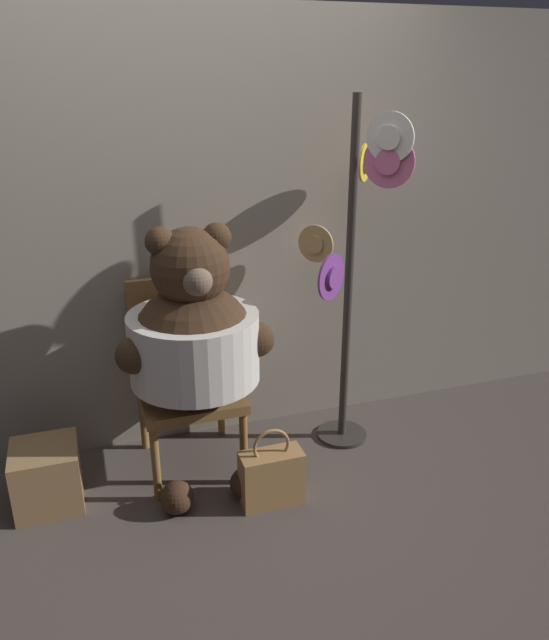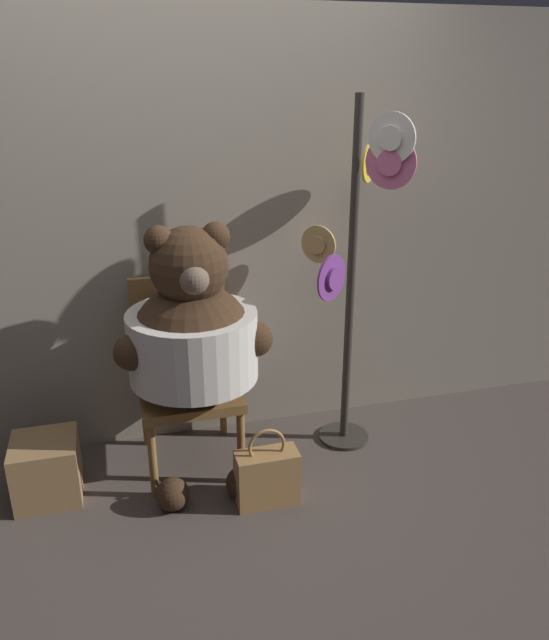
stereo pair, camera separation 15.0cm
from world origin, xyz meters
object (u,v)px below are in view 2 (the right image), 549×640
object	(u,v)px
chair	(185,369)
teddy_bear	(193,338)
handbag_on_ground	(267,476)
hat_display_rack	(355,266)

from	to	relation	value
chair	teddy_bear	world-z (taller)	teddy_bear
handbag_on_ground	teddy_bear	bearing A→B (deg)	129.40
teddy_bear	chair	bearing A→B (deg)	97.94
teddy_bear	handbag_on_ground	xyz separation A→B (m)	(0.27, -0.33, -0.61)
teddy_bear	hat_display_rack	bearing A→B (deg)	4.92
chair	handbag_on_ground	distance (m)	0.70
hat_display_rack	teddy_bear	bearing A→B (deg)	-175.08
teddy_bear	hat_display_rack	xyz separation A→B (m)	(0.84, 0.07, 0.27)
teddy_bear	hat_display_rack	distance (m)	0.89
chair	hat_display_rack	xyz separation A→B (m)	(0.87, -0.11, 0.51)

